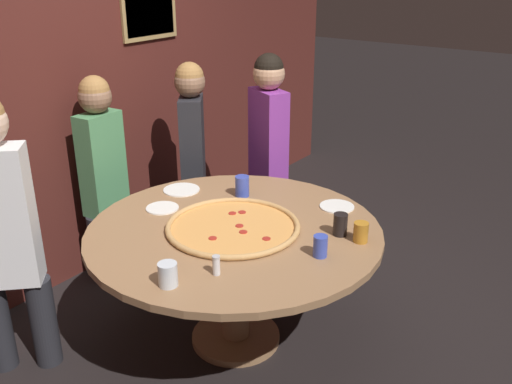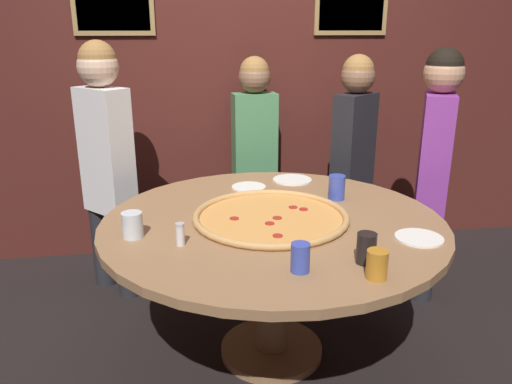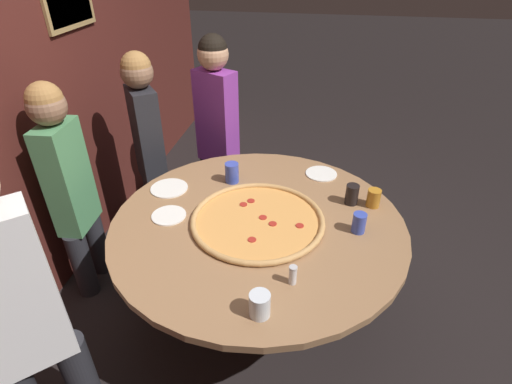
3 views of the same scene
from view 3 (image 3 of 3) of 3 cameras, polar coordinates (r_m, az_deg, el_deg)
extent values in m
plane|color=black|center=(2.71, 0.25, -16.73)|extent=(24.00, 24.00, 0.00)
cylinder|color=#936B47|center=(2.22, 0.29, -4.53)|extent=(1.62, 1.62, 0.04)
cylinder|color=#936B47|center=(2.46, 0.27, -11.41)|extent=(0.16, 0.16, 0.70)
cylinder|color=#936B47|center=(2.70, 0.25, -16.45)|extent=(0.52, 0.52, 0.04)
cylinder|color=#E0994C|center=(2.19, 0.21, -4.15)|extent=(0.70, 0.70, 0.01)
torus|color=tan|center=(2.19, 0.21, -3.94)|extent=(0.74, 0.74, 0.03)
cylinder|color=#A8281E|center=(2.31, -1.82, -1.78)|extent=(0.04, 0.04, 0.00)
cylinder|color=#A8281E|center=(2.05, -0.69, -6.81)|extent=(0.04, 0.04, 0.00)
cylinder|color=#A8281E|center=(2.16, 2.41, -4.55)|extent=(0.04, 0.04, 0.00)
cylinder|color=#A8281E|center=(2.21, 0.99, -3.65)|extent=(0.04, 0.04, 0.00)
cylinder|color=#A8281E|center=(2.16, 6.26, -4.80)|extent=(0.04, 0.04, 0.00)
cylinder|color=#A8281E|center=(2.34, -0.72, -1.27)|extent=(0.04, 0.04, 0.00)
cylinder|color=#384CB7|center=(2.52, -3.46, 2.77)|extent=(0.09, 0.09, 0.13)
cylinder|color=#384CB7|center=(2.17, 14.51, -4.29)|extent=(0.07, 0.07, 0.11)
cylinder|color=black|center=(2.38, 13.55, -0.34)|extent=(0.08, 0.08, 0.12)
cylinder|color=#BC7A23|center=(2.39, 16.45, -0.83)|extent=(0.08, 0.08, 0.11)
cylinder|color=silver|center=(1.69, 0.54, -15.80)|extent=(0.09, 0.09, 0.11)
cylinder|color=white|center=(2.29, -12.35, -3.29)|extent=(0.19, 0.19, 0.01)
cylinder|color=white|center=(2.66, 9.30, 2.60)|extent=(0.20, 0.20, 0.01)
cylinder|color=white|center=(2.53, -12.30, 0.54)|extent=(0.23, 0.23, 0.01)
cylinder|color=silver|center=(1.83, 5.27, -11.84)|extent=(0.04, 0.04, 0.08)
cylinder|color=#B7B7BC|center=(1.80, 5.35, -10.74)|extent=(0.04, 0.04, 0.01)
cylinder|color=#232328|center=(3.04, -21.79, -6.68)|extent=(0.14, 0.14, 0.49)
cylinder|color=#232328|center=(2.90, -23.56, -9.39)|extent=(0.14, 0.14, 0.49)
cube|color=#4C8C59|center=(2.65, -25.31, 1.81)|extent=(0.31, 0.18, 0.69)
sphere|color=#8C664C|center=(2.48, -27.77, 10.79)|extent=(0.21, 0.21, 0.21)
sphere|color=#9E703D|center=(2.46, -27.99, 11.59)|extent=(0.20, 0.20, 0.20)
cylinder|color=#232328|center=(3.50, -6.57, 1.46)|extent=(0.18, 0.18, 0.52)
cylinder|color=#232328|center=(3.37, -3.58, 0.27)|extent=(0.18, 0.18, 0.52)
cube|color=purple|center=(3.15, -5.66, 10.54)|extent=(0.28, 0.35, 0.73)
sphere|color=tan|center=(3.00, -6.17, 18.96)|extent=(0.22, 0.22, 0.22)
sphere|color=black|center=(2.99, -6.22, 19.69)|extent=(0.21, 0.21, 0.21)
cylinder|color=#232328|center=(2.29, -23.70, -23.09)|extent=(0.20, 0.20, 0.53)
cube|color=white|center=(1.84, -31.78, -12.44)|extent=(0.34, 0.35, 0.74)
cylinder|color=#232328|center=(3.39, -14.33, -0.77)|extent=(0.19, 0.19, 0.50)
cylinder|color=#232328|center=(3.20, -13.27, -2.74)|extent=(0.19, 0.19, 0.50)
cube|color=#232328|center=(3.01, -15.30, 7.73)|extent=(0.33, 0.31, 0.70)
sphere|color=#8C664C|center=(2.85, -16.66, 16.07)|extent=(0.22, 0.22, 0.22)
sphere|color=#9E703D|center=(2.84, -16.78, 16.79)|extent=(0.20, 0.20, 0.20)
camera|label=1|loc=(1.51, 115.18, -12.51)|focal=40.00mm
camera|label=2|loc=(2.33, 62.48, 3.42)|focal=35.00mm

